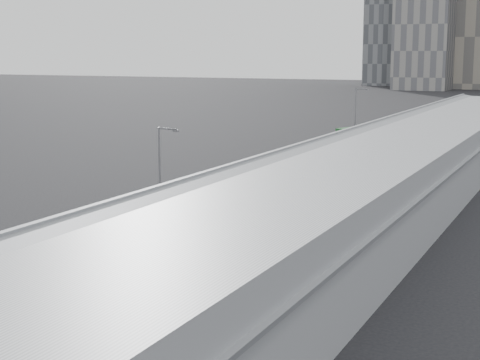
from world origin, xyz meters
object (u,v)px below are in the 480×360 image
Objects in this scene: shipping_container at (352,135)px; suv at (391,129)px; bus_4 at (299,182)px; bus_2 at (159,240)px; bus_5 at (344,161)px; bus_6 at (369,148)px; bus_1 at (31,290)px; street_lamp_far at (357,114)px; bus_3 at (251,202)px; street_lamp_near at (161,167)px.

shipping_container is 0.86× the size of suv.
bus_2 is at bearing -93.13° from bus_4.
bus_2 is 43.99m from bus_5.
suv is at bearing 92.71° from bus_4.
bus_6 reaches higher than bus_2.
bus_1 is 1.16× the size of bus_4.
bus_1 is at bearing -85.85° from street_lamp_far.
bus_4 is 0.88× the size of bus_6.
street_lamp_far reaches higher than bus_2.
bus_5 is 1.38× the size of street_lamp_far.
bus_3 is 1.40× the size of street_lamp_far.
bus_4 is 1.96× the size of suv.
bus_1 is 82.36m from street_lamp_far.
shipping_container is at bearing -102.72° from suv.
bus_1 is 1.49× the size of street_lamp_far.
bus_6 is (-0.77, 41.05, 0.07)m from bus_3.
street_lamp_near reaches higher than bus_4.
street_lamp_near is (-6.86, 11.62, 3.25)m from bus_2.
bus_6 is 1.46× the size of street_lamp_far.
street_lamp_near is 57.54m from street_lamp_far.
street_lamp_near is (-7.15, -3.51, 3.25)m from bus_3.
shipping_container is at bearing 94.89° from bus_3.
bus_4 reaches higher than suv.
bus_1 is 1.06× the size of bus_3.
shipping_container is (-8.54, 31.29, -0.34)m from bus_5.
bus_2 is 93.30m from suv.
bus_1 is at bearing -93.62° from bus_4.
bus_2 is 1.40× the size of street_lamp_far.
bus_1 is at bearing -62.78° from shipping_container.
street_lamp_near reaches higher than shipping_container.
bus_4 is (-0.01, 27.68, -0.13)m from bus_2.
bus_4 is 65.72m from suv.
bus_1 is 1.07× the size of bus_2.
street_lamp_far is at bearing -94.89° from suv.
suv is at bearing 92.68° from bus_2.
street_lamp_far is at bearing 98.76° from bus_5.
bus_5 is at bearing 78.56° from street_lamp_near.
bus_1 is 28.04m from bus_3.
bus_5 is 26.16m from street_lamp_far.
bus_3 is at bearing 93.28° from bus_1.
street_lamp_near is (-6.85, -16.05, 3.38)m from bus_4.
street_lamp_far reaches higher than street_lamp_near.
street_lamp_far is (-6.60, 54.02, 3.79)m from bus_3.
street_lamp_far is (0.56, 57.53, 0.55)m from street_lamp_near.
bus_1 reaches higher than suv.
street_lamp_near reaches higher than bus_5.
bus_6 reaches higher than bus_4.
bus_2 is at bearing -59.46° from street_lamp_near.
street_lamp_near is 0.89× the size of street_lamp_far.
bus_3 is 28.86m from bus_5.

